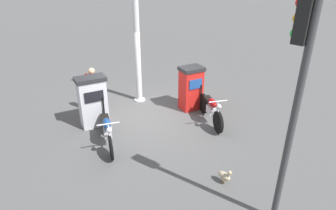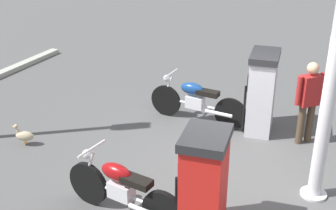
% 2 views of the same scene
% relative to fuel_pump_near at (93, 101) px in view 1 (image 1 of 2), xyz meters
% --- Properties ---
extents(ground_plane, '(120.00, 120.00, 0.00)m').
position_rel_fuel_pump_near_xyz_m(ground_plane, '(0.05, 1.62, -0.80)').
color(ground_plane, '#4C4C4C').
extents(fuel_pump_near, '(0.62, 0.93, 1.58)m').
position_rel_fuel_pump_near_xyz_m(fuel_pump_near, '(0.00, 0.00, 0.00)').
color(fuel_pump_near, silver).
rests_on(fuel_pump_near, ground).
extents(fuel_pump_far, '(0.66, 0.82, 1.50)m').
position_rel_fuel_pump_near_xyz_m(fuel_pump_far, '(0.00, 3.25, -0.04)').
color(fuel_pump_far, red).
rests_on(fuel_pump_far, ground).
extents(motorcycle_near_pump, '(2.08, 0.56, 0.97)m').
position_rel_fuel_pump_near_xyz_m(motorcycle_near_pump, '(1.26, 0.17, -0.31)').
color(motorcycle_near_pump, black).
rests_on(motorcycle_near_pump, ground).
extents(motorcycle_far_pump, '(1.97, 0.61, 0.97)m').
position_rel_fuel_pump_near_xyz_m(motorcycle_far_pump, '(1.12, 3.42, -0.34)').
color(motorcycle_far_pump, black).
rests_on(motorcycle_far_pump, ground).
extents(attendant_person, '(0.46, 0.47, 1.56)m').
position_rel_fuel_pump_near_xyz_m(attendant_person, '(-0.88, 0.15, 0.09)').
color(attendant_person, '#473828').
rests_on(attendant_person, ground).
extents(wandering_duck, '(0.41, 0.26, 0.41)m').
position_rel_fuel_pump_near_xyz_m(wandering_duck, '(3.78, 2.34, -0.60)').
color(wandering_duck, tan).
rests_on(wandering_duck, ground).
extents(roadside_traffic_light, '(0.40, 0.30, 4.16)m').
position_rel_fuel_pump_near_xyz_m(roadside_traffic_light, '(4.97, 2.68, 2.01)').
color(roadside_traffic_light, '#38383A').
rests_on(roadside_traffic_light, ground).
extents(canopy_support_pole, '(0.40, 0.40, 4.58)m').
position_rel_fuel_pump_near_xyz_m(canopy_support_pole, '(-1.28, 1.80, 1.41)').
color(canopy_support_pole, silver).
rests_on(canopy_support_pole, ground).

